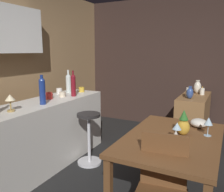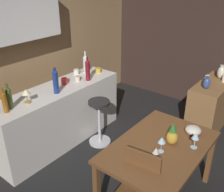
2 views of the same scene
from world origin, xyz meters
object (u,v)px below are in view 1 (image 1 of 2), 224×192
(pillar_candle_short, at_px, (202,91))
(fruit_bowl, at_px, (199,123))
(sideboard_cabinet, at_px, (193,119))
(bar_stool, at_px, (89,137))
(wine_bottle_cobalt, at_px, (42,90))
(wine_bottle_clear, at_px, (68,82))
(cup_mustard, at_px, (82,90))
(dining_table, at_px, (172,145))
(vase_ceramic_blue, at_px, (190,93))
(cup_white, at_px, (59,91))
(wine_glass_right, at_px, (177,127))
(wine_bottle_ruby, at_px, (73,84))
(cup_red, at_px, (49,96))
(chair_near_window, at_px, (161,189))
(cup_cream, at_px, (62,94))
(counter_lamp, at_px, (10,99))
(pineapple_centerpiece, at_px, (183,124))
(vase_ceramic_ivory, at_px, (197,87))
(wine_glass_left, at_px, (209,122))
(wine_glass_center, at_px, (176,135))
(pillar_candle_tall, at_px, (188,92))

(pillar_candle_short, bearing_deg, fruit_bowl, -174.61)
(sideboard_cabinet, xyz_separation_m, bar_stool, (-1.50, 1.16, -0.02))
(wine_bottle_cobalt, bearing_deg, wine_bottle_clear, 15.98)
(wine_bottle_cobalt, bearing_deg, cup_mustard, 4.55)
(dining_table, xyz_separation_m, vase_ceramic_blue, (1.60, 0.10, 0.26))
(fruit_bowl, distance_m, cup_white, 2.13)
(dining_table, distance_m, wine_glass_right, 0.25)
(sideboard_cabinet, bearing_deg, cup_white, 123.89)
(wine_bottle_cobalt, bearing_deg, fruit_bowl, -76.09)
(wine_bottle_ruby, xyz_separation_m, cup_red, (-0.33, 0.18, -0.13))
(chair_near_window, xyz_separation_m, cup_mustard, (1.48, 1.75, 0.45))
(cup_cream, bearing_deg, vase_ceramic_blue, -55.56)
(wine_glass_right, xyz_separation_m, wine_bottle_cobalt, (0.07, 1.68, 0.21))
(chair_near_window, height_order, cup_mustard, cup_mustard)
(wine_bottle_ruby, xyz_separation_m, cup_mustard, (0.36, 0.10, -0.13))
(cup_cream, relative_size, pillar_candle_short, 0.86)
(cup_mustard, distance_m, counter_lamp, 1.42)
(bar_stool, relative_size, wine_glass_right, 4.07)
(dining_table, height_order, wine_glass_right, wine_glass_right)
(pineapple_centerpiece, distance_m, vase_ceramic_blue, 1.50)
(wine_glass_right, distance_m, cup_red, 1.87)
(vase_ceramic_ivory, bearing_deg, fruit_bowl, -171.82)
(cup_cream, relative_size, vase_ceramic_ivory, 0.52)
(sideboard_cabinet, xyz_separation_m, wine_glass_left, (-1.73, -0.37, 0.47))
(wine_glass_center, relative_size, counter_lamp, 0.80)
(wine_glass_left, height_order, vase_ceramic_ivory, vase_ceramic_ivory)
(cup_cream, height_order, vase_ceramic_blue, vase_ceramic_blue)
(fruit_bowl, xyz_separation_m, vase_ceramic_ivory, (1.72, 0.25, 0.14))
(wine_glass_center, bearing_deg, cup_white, 65.43)
(counter_lamp, relative_size, pillar_candle_tall, 1.10)
(counter_lamp, bearing_deg, vase_ceramic_blue, -37.68)
(chair_near_window, bearing_deg, counter_lamp, 87.85)
(bar_stool, bearing_deg, wine_bottle_cobalt, 137.57)
(cup_mustard, bearing_deg, wine_bottle_ruby, -164.31)
(sideboard_cabinet, height_order, fruit_bowl, fruit_bowl)
(cup_white, xyz_separation_m, vase_ceramic_blue, (0.93, -1.83, -0.03))
(cup_red, height_order, counter_lamp, counter_lamp)
(chair_near_window, bearing_deg, cup_red, 66.59)
(dining_table, xyz_separation_m, counter_lamp, (-0.45, 1.68, 0.38))
(sideboard_cabinet, relative_size, cup_mustard, 8.85)
(wine_glass_right, bearing_deg, fruit_bowl, -14.05)
(pineapple_centerpiece, height_order, cup_mustard, pineapple_centerpiece)
(pillar_candle_tall, bearing_deg, cup_white, 121.61)
(cup_cream, bearing_deg, wine_glass_right, -107.98)
(wine_glass_center, distance_m, pillar_candle_short, 2.29)
(wine_bottle_clear, height_order, vase_ceramic_blue, wine_bottle_clear)
(pineapple_centerpiece, relative_size, cup_red, 2.01)
(wine_bottle_ruby, relative_size, cup_red, 2.97)
(cup_mustard, distance_m, pillar_candle_tall, 1.75)
(dining_table, height_order, fruit_bowl, fruit_bowl)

